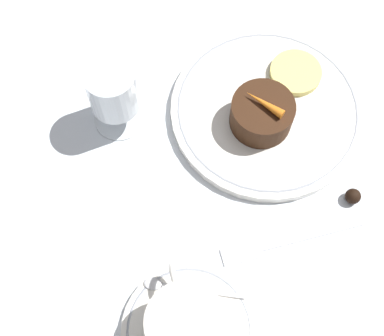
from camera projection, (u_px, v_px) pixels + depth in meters
The scene contains 11 objects.
ground_plane at pixel (244, 118), 0.73m from camera, with size 3.00×3.00×0.00m, color white.
dinner_plate at pixel (267, 111), 0.72m from camera, with size 0.26×0.26×0.01m.
saucer at pixel (189, 331), 0.61m from camera, with size 0.16×0.16×0.01m.
coffee_cup at pixel (185, 325), 0.58m from camera, with size 0.11×0.09×0.06m.
spoon at pixel (183, 288), 0.63m from camera, with size 0.06×0.12×0.00m.
wine_glass at pixel (113, 93), 0.67m from camera, with size 0.07×0.07×0.11m.
fork at pixel (279, 243), 0.66m from camera, with size 0.02×0.19×0.01m.
dessert_cake at pixel (262, 114), 0.69m from camera, with size 0.08×0.08×0.04m.
carrot_garnish at pixel (264, 103), 0.67m from camera, with size 0.05×0.04×0.01m.
pineapple_slice at pixel (296, 73), 0.73m from camera, with size 0.07×0.07×0.01m.
chocolate_truffle at pixel (353, 196), 0.67m from camera, with size 0.02×0.02×0.02m.
Camera 1 is at (-0.32, 0.15, 0.64)m, focal length 50.00 mm.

